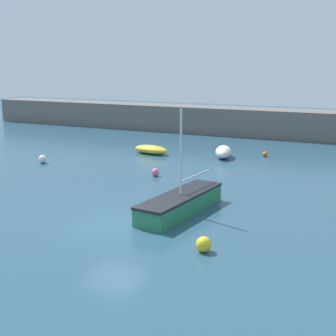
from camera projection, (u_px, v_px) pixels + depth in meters
name	position (u px, v px, depth m)	size (l,w,h in m)	color
ground_plane	(114.00, 228.00, 20.13)	(120.00, 120.00, 0.20)	#284C60
harbor_breakwater	(269.00, 123.00, 44.23)	(63.90, 3.37, 2.59)	#66605B
rowboat_white_midwater	(223.00, 152.00, 34.49)	(1.90, 2.89, 0.89)	white
sailboat_twin_hulled	(181.00, 203.00, 21.82)	(2.12, 5.90, 4.87)	#287A4C
open_tender_yellow	(151.00, 149.00, 36.09)	(3.18, 1.88, 0.65)	yellow
mooring_buoy_yellow	(204.00, 244.00, 17.32)	(0.59, 0.59, 0.59)	yellow
mooring_buoy_white	(43.00, 159.00, 32.66)	(0.57, 0.57, 0.57)	white
mooring_buoy_orange	(265.00, 154.00, 35.02)	(0.38, 0.38, 0.38)	orange
mooring_buoy_pink	(155.00, 172.00, 28.94)	(0.49, 0.49, 0.49)	#EA668C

